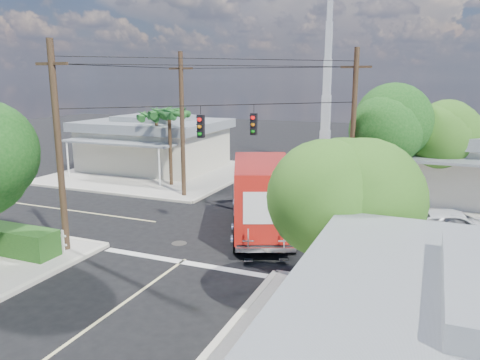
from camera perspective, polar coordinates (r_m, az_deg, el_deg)
The scene contains 16 objects.
ground at distance 23.34m, azimuth -1.90°, elevation -6.26°, with size 120.00×120.00×0.00m, color black.
sidewalk_ne at distance 31.91m, azimuth 24.97°, elevation -2.20°, with size 14.12×14.12×0.14m.
sidewalk_nw at distance 37.67m, azimuth -10.14°, elevation 0.86°, with size 14.12×14.12×0.14m.
road_markings at distance 22.09m, azimuth -3.49°, elevation -7.36°, with size 32.00×32.00×0.01m.
building_nw at distance 39.23m, azimuth -10.40°, elevation 4.49°, with size 10.80×10.20×4.30m.
radio_tower at distance 41.09m, azimuth 10.50°, elevation 9.63°, with size 0.80×0.80×17.00m.
tree_ne_front at distance 27.08m, azimuth 18.36°, elevation 6.05°, with size 4.21×4.14×6.66m.
tree_ne_back at distance 29.26m, azimuth 23.72°, elevation 4.92°, with size 3.77×3.66×5.82m.
tree_se at distance 13.50m, azimuth 12.50°, elevation -2.55°, with size 3.67×3.54×5.62m.
palm_nw_front at distance 32.37m, azimuth -8.63°, elevation 7.95°, with size 3.01×3.08×5.59m.
palm_nw_back at distance 34.72m, azimuth -10.17°, elevation 7.57°, with size 3.01×3.08×5.19m.
utility_poles at distance 24.41m, azimuth -3.81°, elevation 5.80°, with size 12.00×10.68×9.00m.
picket_fence at distance 23.36m, azimuth -25.81°, elevation -5.76°, with size 5.94×0.06×1.00m.
vending_boxes at distance 27.31m, azimuth 16.21°, elevation -2.48°, with size 1.90×0.50×1.10m.
delivery_truck at distance 22.76m, azimuth 2.67°, elevation -1.91°, with size 5.48×8.69×3.63m.
parked_car at distance 23.39m, azimuth 24.86°, elevation -5.40°, with size 2.58×5.59×1.55m, color silver.
Camera 1 is at (9.21, -20.12, 7.44)m, focal length 35.00 mm.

